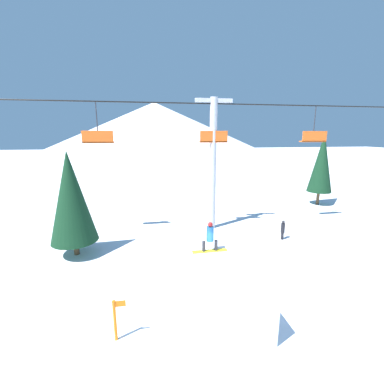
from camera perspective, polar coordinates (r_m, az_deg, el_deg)
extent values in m
plane|color=white|center=(10.77, 7.44, -23.76)|extent=(220.00, 220.00, 0.00)
cone|color=silver|center=(89.34, -8.25, 13.84)|extent=(75.98, 75.98, 16.60)
cube|color=white|center=(10.09, 5.16, -21.01)|extent=(2.90, 4.01, 1.58)
cube|color=silver|center=(11.37, 2.67, -12.44)|extent=(2.90, 0.10, 0.06)
cube|color=yellow|center=(11.06, 3.98, -12.95)|extent=(1.50, 0.26, 0.03)
cylinder|color=black|center=(10.90, 2.63, -11.95)|extent=(0.13, 0.13, 0.44)
cylinder|color=black|center=(11.02, 5.35, -11.72)|extent=(0.13, 0.13, 0.44)
cylinder|color=#1E5693|center=(10.75, 4.04, -9.27)|extent=(0.30, 0.30, 0.61)
sphere|color=maroon|center=(10.60, 4.08, -7.23)|extent=(0.20, 0.20, 0.20)
cylinder|color=#B2B2B7|center=(17.16, 4.62, 5.81)|extent=(0.47, 0.47, 8.66)
cube|color=#B2B2B7|center=(17.16, 4.88, 19.63)|extent=(2.40, 0.24, 0.24)
cylinder|color=black|center=(17.14, 4.87, 18.97)|extent=(25.16, 0.08, 0.08)
cylinder|color=#28282D|center=(16.77, -20.35, 14.33)|extent=(0.06, 0.06, 2.37)
cube|color=#E05619|center=(16.76, -20.04, 10.30)|extent=(1.80, 0.44, 0.08)
cube|color=#E05619|center=(16.58, -20.24, 11.48)|extent=(1.80, 0.08, 0.70)
cylinder|color=#28282D|center=(17.05, 4.79, 15.01)|extent=(0.06, 0.06, 2.37)
cube|color=#E05619|center=(17.04, 4.72, 11.04)|extent=(1.80, 0.44, 0.08)
cube|color=#E05619|center=(16.86, 4.90, 12.20)|extent=(1.80, 0.08, 0.70)
cylinder|color=#28282D|center=(20.04, 25.54, 13.51)|extent=(0.06, 0.06, 2.37)
cube|color=#E05619|center=(20.04, 25.21, 10.14)|extent=(1.80, 0.44, 0.08)
cube|color=#E05619|center=(19.89, 25.61, 11.11)|extent=(1.80, 0.08, 0.70)
cylinder|color=#4C3823|center=(15.52, -24.32, -11.14)|extent=(0.28, 0.28, 0.80)
cone|color=black|center=(14.67, -25.31, -1.00)|extent=(2.40, 2.40, 4.82)
cylinder|color=#4C3823|center=(26.44, 26.17, -1.20)|extent=(0.27, 0.27, 1.23)
cone|color=black|center=(25.93, 26.87, 5.80)|extent=(2.12, 2.12, 5.28)
cylinder|color=orange|center=(9.27, -16.74, -25.69)|extent=(0.10, 0.10, 1.40)
cube|color=orange|center=(8.91, -15.76, -22.77)|extent=(0.36, 0.02, 0.20)
cylinder|color=black|center=(17.07, 19.41, -9.19)|extent=(0.17, 0.17, 0.45)
cylinder|color=black|center=(16.88, 19.54, -7.53)|extent=(0.24, 0.24, 0.60)
sphere|color=#232328|center=(16.76, 19.64, -6.28)|extent=(0.18, 0.18, 0.18)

